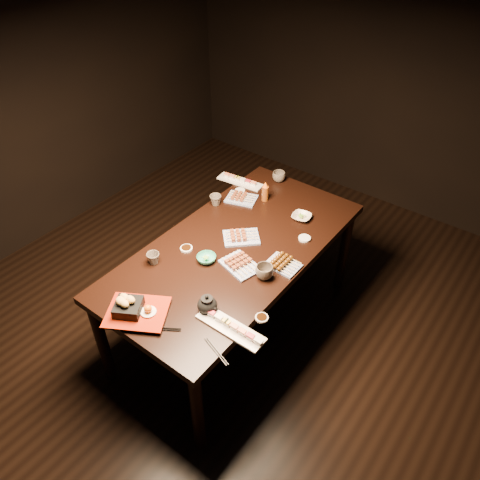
# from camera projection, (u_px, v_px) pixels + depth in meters

# --- Properties ---
(ground) EXTENTS (5.00, 5.00, 0.00)m
(ground) POSITION_uv_depth(u_px,v_px,m) (203.00, 353.00, 3.23)
(ground) COLOR black
(ground) RESTS_ON ground
(dining_table) EXTENTS (1.33, 1.97, 0.75)m
(dining_table) POSITION_uv_depth(u_px,v_px,m) (236.00, 288.00, 3.19)
(dining_table) COLOR black
(dining_table) RESTS_ON ground
(sushi_platter_near) EXTENTS (0.39, 0.11, 0.05)m
(sushi_platter_near) POSITION_uv_depth(u_px,v_px,m) (230.00, 326.00, 2.42)
(sushi_platter_near) COLOR white
(sushi_platter_near) RESTS_ON dining_table
(sushi_platter_far) EXTENTS (0.37, 0.14, 0.04)m
(sushi_platter_far) POSITION_uv_depth(u_px,v_px,m) (240.00, 180.00, 3.52)
(sushi_platter_far) COLOR white
(sushi_platter_far) RESTS_ON dining_table
(yakitori_plate_center) EXTENTS (0.28, 0.28, 0.06)m
(yakitori_plate_center) POSITION_uv_depth(u_px,v_px,m) (241.00, 235.00, 2.99)
(yakitori_plate_center) COLOR #828EB6
(yakitori_plate_center) RESTS_ON dining_table
(yakitori_plate_right) EXTENTS (0.26, 0.22, 0.06)m
(yakitori_plate_right) POSITION_uv_depth(u_px,v_px,m) (240.00, 263.00, 2.79)
(yakitori_plate_right) COLOR #828EB6
(yakitori_plate_right) RESTS_ON dining_table
(yakitori_plate_left) EXTENTS (0.25, 0.21, 0.05)m
(yakitori_plate_left) POSITION_uv_depth(u_px,v_px,m) (241.00, 196.00, 3.34)
(yakitori_plate_left) COLOR #828EB6
(yakitori_plate_left) RESTS_ON dining_table
(tsukune_plate) EXTENTS (0.20, 0.15, 0.05)m
(tsukune_plate) POSITION_uv_depth(u_px,v_px,m) (283.00, 263.00, 2.79)
(tsukune_plate) COLOR #828EB6
(tsukune_plate) RESTS_ON dining_table
(edamame_bowl_green) EXTENTS (0.13, 0.13, 0.04)m
(edamame_bowl_green) POSITION_uv_depth(u_px,v_px,m) (206.00, 259.00, 2.83)
(edamame_bowl_green) COLOR teal
(edamame_bowl_green) RESTS_ON dining_table
(edamame_bowl_cream) EXTENTS (0.15, 0.15, 0.03)m
(edamame_bowl_cream) POSITION_uv_depth(u_px,v_px,m) (301.00, 217.00, 3.17)
(edamame_bowl_cream) COLOR beige
(edamame_bowl_cream) RESTS_ON dining_table
(tempura_tray) EXTENTS (0.41, 0.38, 0.12)m
(tempura_tray) POSITION_uv_depth(u_px,v_px,m) (136.00, 307.00, 2.47)
(tempura_tray) COLOR black
(tempura_tray) RESTS_ON dining_table
(teacup_near_left) EXTENTS (0.11, 0.11, 0.07)m
(teacup_near_left) POSITION_uv_depth(u_px,v_px,m) (153.00, 258.00, 2.81)
(teacup_near_left) COLOR #50473E
(teacup_near_left) RESTS_ON dining_table
(teacup_mid_right) EXTENTS (0.12, 0.12, 0.08)m
(teacup_mid_right) POSITION_uv_depth(u_px,v_px,m) (264.00, 272.00, 2.71)
(teacup_mid_right) COLOR #50473E
(teacup_mid_right) RESTS_ON dining_table
(teacup_far_left) EXTENTS (0.10, 0.10, 0.08)m
(teacup_far_left) POSITION_uv_depth(u_px,v_px,m) (216.00, 200.00, 3.28)
(teacup_far_left) COLOR #50473E
(teacup_far_left) RESTS_ON dining_table
(teacup_far_right) EXTENTS (0.12, 0.12, 0.08)m
(teacup_far_right) POSITION_uv_depth(u_px,v_px,m) (279.00, 177.00, 3.52)
(teacup_far_right) COLOR #50473E
(teacup_far_right) RESTS_ON dining_table
(teapot) EXTENTS (0.14, 0.14, 0.11)m
(teapot) POSITION_uv_depth(u_px,v_px,m) (207.00, 303.00, 2.50)
(teapot) COLOR black
(teapot) RESTS_ON dining_table
(condiment_bottle) EXTENTS (0.06, 0.06, 0.15)m
(condiment_bottle) POSITION_uv_depth(u_px,v_px,m) (265.00, 191.00, 3.30)
(condiment_bottle) COLOR #6E330E
(condiment_bottle) RESTS_ON dining_table
(sauce_dish_west) EXTENTS (0.10, 0.10, 0.01)m
(sauce_dish_west) POSITION_uv_depth(u_px,v_px,m) (186.00, 248.00, 2.93)
(sauce_dish_west) COLOR white
(sauce_dish_west) RESTS_ON dining_table
(sauce_dish_east) EXTENTS (0.08, 0.08, 0.01)m
(sauce_dish_east) POSITION_uv_depth(u_px,v_px,m) (305.00, 238.00, 3.00)
(sauce_dish_east) COLOR white
(sauce_dish_east) RESTS_ON dining_table
(sauce_dish_se) EXTENTS (0.07, 0.07, 0.01)m
(sauce_dish_se) POSITION_uv_depth(u_px,v_px,m) (262.00, 318.00, 2.49)
(sauce_dish_se) COLOR white
(sauce_dish_se) RESTS_ON dining_table
(sauce_dish_nw) EXTENTS (0.10, 0.10, 0.01)m
(sauce_dish_nw) POSITION_uv_depth(u_px,v_px,m) (240.00, 191.00, 3.43)
(sauce_dish_nw) COLOR white
(sauce_dish_nw) RESTS_ON dining_table
(chopsticks_near) EXTENTS (0.21, 0.15, 0.01)m
(chopsticks_near) POSITION_uv_depth(u_px,v_px,m) (159.00, 329.00, 2.43)
(chopsticks_near) COLOR black
(chopsticks_near) RESTS_ON dining_table
(chopsticks_se) EXTENTS (0.20, 0.08, 0.01)m
(chopsticks_se) POSITION_uv_depth(u_px,v_px,m) (216.00, 351.00, 2.32)
(chopsticks_se) COLOR black
(chopsticks_se) RESTS_ON dining_table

